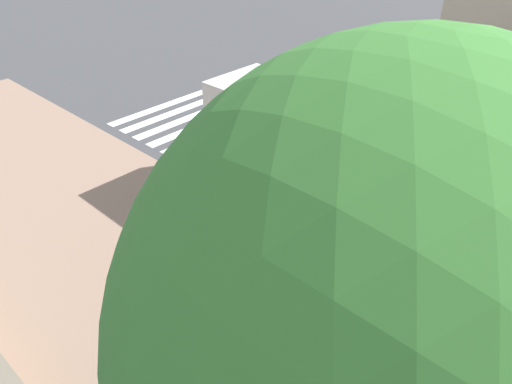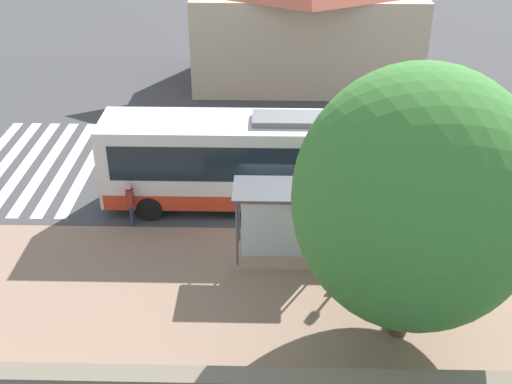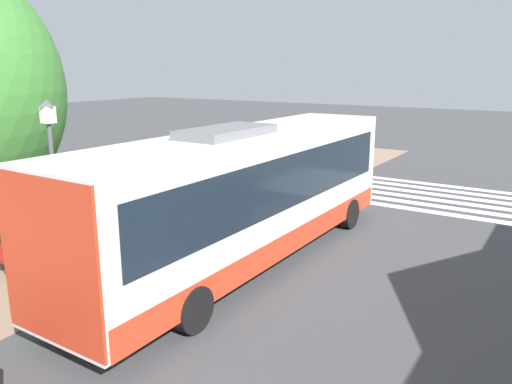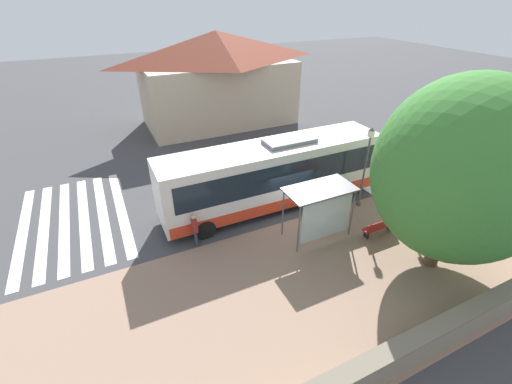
{
  "view_description": "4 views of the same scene",
  "coord_description": "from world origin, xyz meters",
  "px_view_note": "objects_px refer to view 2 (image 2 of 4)",
  "views": [
    {
      "loc": [
        -9.56,
        -5.37,
        9.36
      ],
      "look_at": [
        -1.49,
        2.26,
        2.21
      ],
      "focal_mm": 35.0,
      "sensor_mm": 36.0,
      "label": 1
    },
    {
      "loc": [
        -20.24,
        0.14,
        13.29
      ],
      "look_at": [
        -1.13,
        0.6,
        2.26
      ],
      "focal_mm": 45.0,
      "sensor_mm": 36.0,
      "label": 2
    },
    {
      "loc": [
        9.12,
        -10.56,
        5.26
      ],
      "look_at": [
        0.58,
        2.66,
        1.35
      ],
      "focal_mm": 35.0,
      "sensor_mm": 36.0,
      "label": 3
    },
    {
      "loc": [
        -12.57,
        8.25,
        10.62
      ],
      "look_at": [
        0.69,
        1.93,
        1.83
      ],
      "focal_mm": 24.0,
      "sensor_mm": 36.0,
      "label": 4
    }
  ],
  "objects_px": {
    "bus_shelter": "(282,202)",
    "bus": "(264,160)",
    "pedestrian": "(130,201)",
    "street_lamp_near": "(388,171)",
    "shade_tree": "(416,199)",
    "street_lamp_far": "(452,186)",
    "bench": "(367,266)"
  },
  "relations": [
    {
      "from": "pedestrian",
      "to": "street_lamp_far",
      "type": "distance_m",
      "value": 11.58
    },
    {
      "from": "bus_shelter",
      "to": "street_lamp_far",
      "type": "distance_m",
      "value": 5.86
    },
    {
      "from": "street_lamp_near",
      "to": "bus",
      "type": "bearing_deg",
      "value": 63.66
    },
    {
      "from": "pedestrian",
      "to": "bus",
      "type": "bearing_deg",
      "value": -71.95
    },
    {
      "from": "bus",
      "to": "pedestrian",
      "type": "height_order",
      "value": "bus"
    },
    {
      "from": "bus",
      "to": "street_lamp_near",
      "type": "xyz_separation_m",
      "value": [
        -2.16,
        -4.37,
        0.75
      ]
    },
    {
      "from": "pedestrian",
      "to": "bus_shelter",
      "type": "bearing_deg",
      "value": -108.85
    },
    {
      "from": "bus",
      "to": "shade_tree",
      "type": "bearing_deg",
      "value": -150.78
    },
    {
      "from": "bus",
      "to": "bench",
      "type": "height_order",
      "value": "bus"
    },
    {
      "from": "street_lamp_near",
      "to": "bench",
      "type": "bearing_deg",
      "value": 161.2
    },
    {
      "from": "bench",
      "to": "street_lamp_near",
      "type": "bearing_deg",
      "value": -18.8
    },
    {
      "from": "shade_tree",
      "to": "bus",
      "type": "bearing_deg",
      "value": 29.22
    },
    {
      "from": "bus",
      "to": "pedestrian",
      "type": "distance_m",
      "value": 5.3
    },
    {
      "from": "bench",
      "to": "shade_tree",
      "type": "distance_m",
      "value": 4.96
    },
    {
      "from": "shade_tree",
      "to": "bus_shelter",
      "type": "bearing_deg",
      "value": 42.34
    },
    {
      "from": "bus",
      "to": "bus_shelter",
      "type": "distance_m",
      "value": 3.6
    },
    {
      "from": "street_lamp_near",
      "to": "pedestrian",
      "type": "bearing_deg",
      "value": 86.66
    },
    {
      "from": "street_lamp_near",
      "to": "shade_tree",
      "type": "height_order",
      "value": "shade_tree"
    },
    {
      "from": "bus",
      "to": "shade_tree",
      "type": "relative_size",
      "value": 1.49
    },
    {
      "from": "pedestrian",
      "to": "street_lamp_far",
      "type": "xyz_separation_m",
      "value": [
        -1.25,
        -11.42,
        1.49
      ]
    },
    {
      "from": "bench",
      "to": "street_lamp_near",
      "type": "relative_size",
      "value": 0.41
    },
    {
      "from": "bus_shelter",
      "to": "street_lamp_near",
      "type": "distance_m",
      "value": 4.01
    },
    {
      "from": "bench",
      "to": "street_lamp_far",
      "type": "distance_m",
      "value": 4.05
    },
    {
      "from": "street_lamp_far",
      "to": "pedestrian",
      "type": "bearing_deg",
      "value": 83.76
    },
    {
      "from": "bus_shelter",
      "to": "bench",
      "type": "height_order",
      "value": "bus_shelter"
    },
    {
      "from": "bus_shelter",
      "to": "shade_tree",
      "type": "xyz_separation_m",
      "value": [
        -3.8,
        -3.46,
        2.44
      ]
    },
    {
      "from": "bus_shelter",
      "to": "bus",
      "type": "bearing_deg",
      "value": 10.25
    },
    {
      "from": "pedestrian",
      "to": "bench",
      "type": "bearing_deg",
      "value": -110.08
    },
    {
      "from": "pedestrian",
      "to": "bench",
      "type": "relative_size",
      "value": 0.95
    },
    {
      "from": "pedestrian",
      "to": "street_lamp_near",
      "type": "height_order",
      "value": "street_lamp_near"
    },
    {
      "from": "pedestrian",
      "to": "shade_tree",
      "type": "relative_size",
      "value": 0.21
    },
    {
      "from": "bus",
      "to": "street_lamp_far",
      "type": "xyz_separation_m",
      "value": [
        -2.87,
        -6.45,
        0.57
      ]
    }
  ]
}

